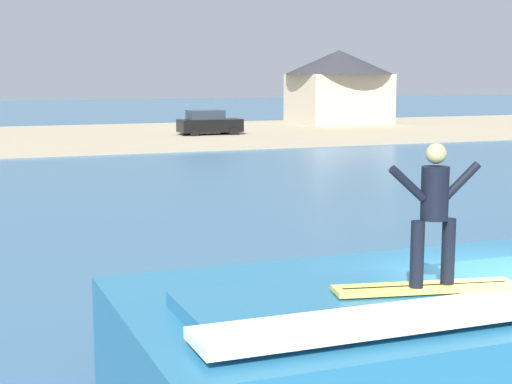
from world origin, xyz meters
The scene contains 6 objects.
wave_crest centered at (-1.23, 0.11, 0.88)m, with size 7.81×4.21×1.86m.
surfboard centered at (-1.71, -0.56, 1.89)m, with size 2.23×0.83×0.06m.
surfer centered at (-1.65, -0.61, 2.86)m, with size 1.22×0.32×1.68m.
shoreline_bank centered at (0.00, 47.06, 0.07)m, with size 120.00×24.49×0.13m.
car_far_shore centered at (10.42, 45.09, 0.95)m, with size 4.43×2.20×1.86m.
house_gabled_white centered at (24.75, 53.08, 3.62)m, with size 9.27×9.27×6.39m.
Camera 1 is at (-6.87, -8.28, 4.38)m, focal length 55.67 mm.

